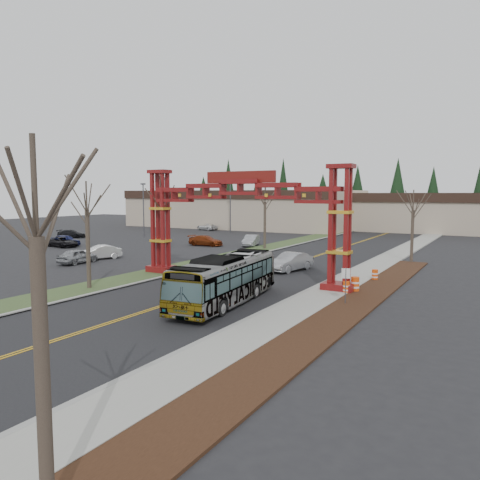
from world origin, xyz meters
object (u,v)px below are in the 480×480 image
Objects in this scene: parked_car_far_a at (251,241)px; bare_tree_right_near at (37,239)px; light_pole_far at (230,203)px; silver_sedan at (290,262)px; parked_car_far_c at (72,234)px; bare_tree_median_near at (87,210)px; light_pole_mid at (143,206)px; barrel_mid at (355,285)px; parked_car_mid_a at (206,241)px; parked_car_near_b at (100,252)px; bare_tree_median_mid at (162,205)px; parked_car_near_c at (63,242)px; bare_tree_median_far at (265,202)px; barrel_south at (346,288)px; parked_car_mid_b at (65,240)px; street_sign at (346,279)px; barrel_north at (375,275)px; parked_car_far_b at (207,227)px; gateway_arch at (240,205)px; bare_tree_right_far at (413,210)px; parked_car_near_a at (78,256)px; transit_bus at (225,280)px; light_pole_near at (166,210)px; retail_building_east at (457,212)px.

parked_car_far_a is 52.30m from bare_tree_right_near.
silver_sedan is at bearing -51.58° from light_pole_far.
silver_sedan reaches higher than parked_car_far_c.
bare_tree_median_near is at bearing -99.92° from parked_car_far_a.
light_pole_mid reaches higher than barrel_mid.
parked_car_far_a is (5.42, 2.58, 0.05)m from parked_car_mid_a.
bare_tree_median_mid reaches higher than parked_car_near_b.
barrel_mid is (40.78, -8.78, -0.10)m from parked_car_near_c.
bare_tree_right_near is (18.00, -45.65, 0.16)m from bare_tree_median_far.
parked_car_mid_b is at bearing 165.39° from barrel_south.
bare_tree_right_near reaches higher than street_sign.
light_pole_mid is 9.51× the size of barrel_north.
parked_car_far_a is 22.22m from light_pole_far.
parked_car_far_c is at bearing -4.15° from parked_car_far_b.
parked_car_mid_a is 1.05× the size of parked_car_far_b.
parked_car_near_c is 41.05m from barrel_north.
parked_car_near_b reaches higher than parked_car_mid_a.
parked_car_far_b is (0.59, 32.51, -0.02)m from parked_car_near_c.
gateway_arch reaches higher than bare_tree_right_far.
bare_tree_right_far is at bearing -33.03° from light_pole_far.
bare_tree_median_near is at bearing -117.11° from parked_car_near_c.
light_pole_far is (7.97, 29.01, 4.44)m from parked_car_mid_b.
parked_car_far_a is at bearing -113.41° from parked_car_near_a.
bare_tree_median_mid reaches higher than street_sign.
parked_car_near_a is at bearing 178.65° from barrel_south.
parked_car_far_c is 42.45m from bare_tree_median_near.
barrel_south is at bearing -112.65° from barrel_mid.
barrel_south is 0.81× the size of barrel_mid.
parked_car_near_c is (-31.67, 9.01, -5.33)m from gateway_arch.
barrel_south is (27.70, -3.91, -0.29)m from parked_car_near_b.
transit_bus is (3.01, -7.12, -4.46)m from gateway_arch.
street_sign is (26.05, -23.17, 0.96)m from parked_car_mid_a.
parked_car_near_b is 0.95× the size of parked_car_near_c.
bare_tree_median_near is (10.95, -11.38, 4.96)m from parked_car_near_b.
parked_car_mid_b is (-13.50, 6.83, 0.01)m from parked_car_near_b.
transit_bus is 1.26× the size of light_pole_near.
gateway_arch is 18.55m from light_pole_near.
light_pole_mid is 3.71× the size of street_sign.
parked_car_near_c is 0.58× the size of bare_tree_median_far.
bare_tree_median_far is 7.32× the size of barrel_mid.
bare_tree_right_near reaches higher than parked_car_far_a.
barrel_south is at bearing 106.10° from street_sign.
light_pole_near is at bearing -116.22° from retail_building_east.
light_pole_far is 54.88m from street_sign.
bare_tree_median_mid is 9.08× the size of barrel_south.
parked_car_near_a is 0.99× the size of parked_car_mid_b.
bare_tree_median_far is at bearing 169.44° from bare_tree_right_far.
transit_bus reaches higher than street_sign.
parked_car_far_a is (-21.00, -39.94, -2.78)m from retail_building_east.
parked_car_far_c is 0.55× the size of bare_tree_median_far.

